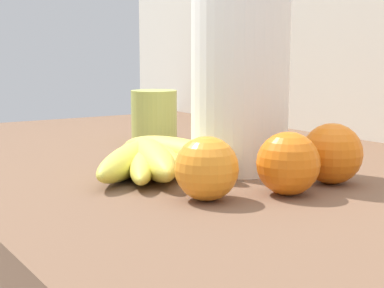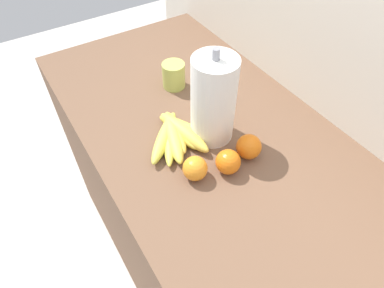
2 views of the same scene
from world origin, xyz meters
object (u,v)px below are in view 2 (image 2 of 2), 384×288
orange_front (195,168)px  mug (174,75)px  orange_back_right (228,162)px  banana_bunch (176,134)px  paper_towel_roll (213,100)px  orange_right (249,147)px

orange_front → mug: size_ratio=0.75×
orange_back_right → banana_bunch: bearing=-162.0°
orange_back_right → paper_towel_roll: (-0.14, 0.04, 0.09)m
orange_right → orange_back_right: bearing=-81.2°
orange_back_right → mug: 0.40m
orange_right → paper_towel_roll: 0.16m
orange_back_right → mug: bearing=170.8°
orange_back_right → orange_front: bearing=-108.4°
mug → orange_front: bearing=-22.2°
banana_bunch → orange_right: orange_right is taller
orange_front → orange_right: bearing=84.4°
orange_front → paper_towel_roll: size_ratio=0.23×
paper_towel_roll → orange_front: bearing=-49.6°
orange_right → paper_towel_roll: size_ratio=0.24×
mug → banana_bunch: bearing=-28.6°
paper_towel_roll → orange_right: bearing=16.8°
mug → paper_towel_roll: bearing=-5.0°
mug → orange_right: bearing=2.2°
banana_bunch → paper_towel_roll: size_ratio=0.75×
orange_front → paper_towel_roll: bearing=130.4°
orange_front → mug: bearing=157.8°
orange_front → orange_back_right: (0.03, 0.08, 0.00)m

